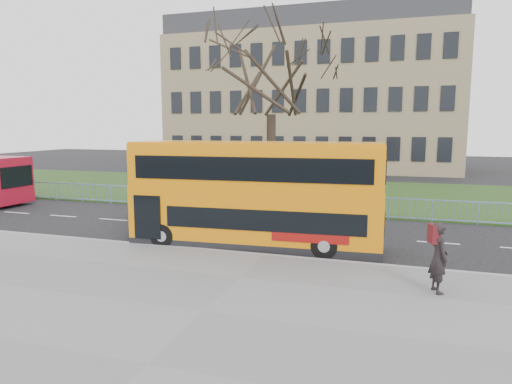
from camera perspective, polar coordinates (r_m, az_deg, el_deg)
ground at (r=17.64m, az=2.48°, el=-6.84°), size 120.00×120.00×0.00m
pavement at (r=11.58m, az=-6.53°, el=-14.84°), size 80.00×10.50×0.12m
kerb at (r=16.19m, az=1.05°, el=-7.97°), size 80.00×0.20×0.14m
grass_verge at (r=31.40m, az=9.28°, el=-0.18°), size 80.00×15.40×0.08m
guard_railing at (r=23.82m, az=6.62°, el=-1.56°), size 40.00×0.12×1.10m
bare_tree at (r=27.52m, az=1.93°, el=11.73°), size 8.65×8.65×12.36m
civic_building at (r=52.36m, az=7.28°, el=10.84°), size 30.00×15.00×14.00m
yellow_bus at (r=17.20m, az=-0.14°, el=-0.01°), size 9.54×2.81×3.95m
pedestrian at (r=13.32m, az=21.85°, el=-7.61°), size 0.68×0.82×1.94m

